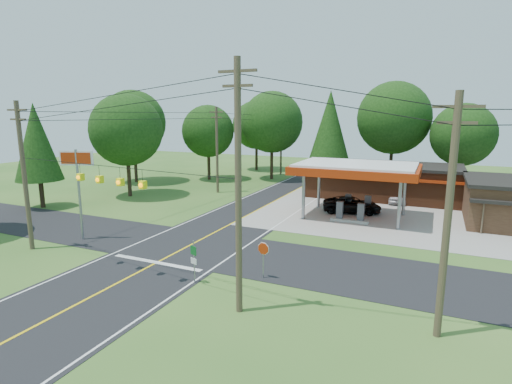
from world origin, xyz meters
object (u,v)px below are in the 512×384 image
at_px(gas_canopy, 356,170).
at_px(suv_car, 352,205).
at_px(big_stop_sign, 77,173).
at_px(sedan_car, 398,196).
at_px(octagonal_stop_sign, 263,252).

relative_size(gas_canopy, suv_car, 1.97).
bearing_deg(big_stop_sign, sedan_car, 49.00).
relative_size(gas_canopy, sedan_car, 2.50).
relative_size(sedan_car, octagonal_stop_sign, 1.99).
bearing_deg(big_stop_sign, gas_canopy, 41.44).
xyz_separation_m(sedan_car, big_stop_sign, (-20.00, -23.01, 4.22)).
bearing_deg(gas_canopy, octagonal_stop_sign, -97.12).
height_order(sedan_car, octagonal_stop_sign, octagonal_stop_sign).
xyz_separation_m(gas_canopy, sedan_car, (3.00, 8.00, -3.54)).
bearing_deg(sedan_car, octagonal_stop_sign, -105.53).
relative_size(suv_car, big_stop_sign, 0.80).
relative_size(suv_car, octagonal_stop_sign, 2.52).
xyz_separation_m(gas_canopy, octagonal_stop_sign, (-2.00, -16.01, -2.69)).
height_order(sedan_car, big_stop_sign, big_stop_sign).
bearing_deg(octagonal_stop_sign, suv_car, 85.10).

